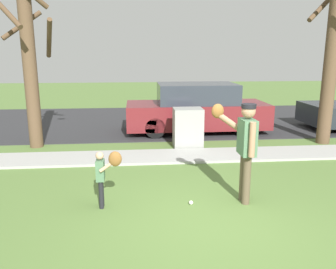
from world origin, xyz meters
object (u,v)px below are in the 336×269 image
Objects in this scene: baseball at (191,203)px; utility_cabinet at (188,128)px; parked_suv_maroon at (197,109)px; street_tree_near at (333,46)px; person_child at (105,171)px; street_tree_far at (29,59)px; person_adult at (244,142)px.

baseball is 0.07× the size of utility_cabinet.
parked_suv_maroon is (1.10, 5.81, 0.75)m from baseball.
street_tree_near is at bearing 0.52° from utility_cabinet.
person_child is 0.94× the size of utility_cabinet.
person_child is 6.36m from parked_suv_maroon.
street_tree_near reaches higher than person_child.
street_tree_far is at bearing 131.67° from baseball.
street_tree_near reaches higher than baseball.
street_tree_far is (-8.44, 0.34, -0.35)m from street_tree_near.
parked_suv_maroon reaches higher than person_child.
utility_cabinet is (-0.42, 3.85, -0.56)m from person_adult.
street_tree_near is at bearing 40.47° from baseball.
person_child is 0.23× the size of street_tree_far.
street_tree_far is at bearing 17.18° from parked_suv_maroon.
person_child is (-2.44, -0.05, -0.43)m from person_adult.
person_adult is at bearing -83.76° from utility_cabinet.
street_tree_far is (-3.82, 4.29, 2.44)m from baseball.
street_tree_near is 1.14× the size of parked_suv_maroon.
street_tree_near is at bearing -2.33° from street_tree_far.
parked_suv_maroon is at bearing 65.89° from person_child.
baseball is 0.02× the size of street_tree_far.
baseball is 6.69m from street_tree_near.
street_tree_far is at bearing 118.42° from person_child.
person_adult is 24.18× the size of baseball.
parked_suv_maroon is at bearing 17.18° from street_tree_far.
person_adult reaches higher than person_child.
person_adult reaches higher than baseball.
utility_cabinet is 0.21× the size of street_tree_near.
person_child is at bearing -61.57° from street_tree_far.
parked_suv_maroon is (-3.53, 1.86, -2.04)m from street_tree_near.
street_tree_near is (4.11, 0.04, 2.28)m from utility_cabinet.
parked_suv_maroon is at bearing 73.03° from utility_cabinet.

